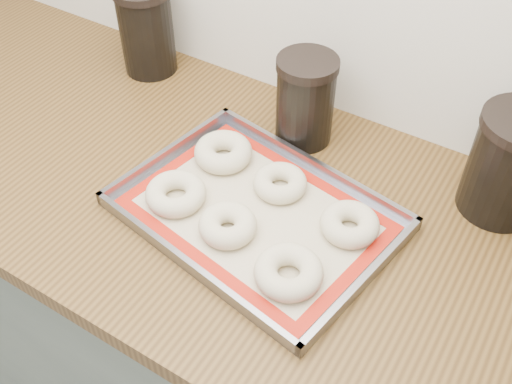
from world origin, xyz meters
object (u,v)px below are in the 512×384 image
Objects in this scene: baking_tray at (256,214)px; bagel_back_mid at (280,183)px; bagel_front_left at (176,194)px; bagel_front_right at (289,272)px; bagel_back_right at (350,224)px; bagel_back_left at (223,152)px; canister_right at (511,165)px; bagel_front_mid at (228,225)px; canister_mid at (305,100)px; canister_left at (146,29)px.

bagel_back_mid reaches higher than baking_tray.
bagel_front_right reaches higher than bagel_front_left.
bagel_back_right reaches higher than baking_tray.
canister_right reaches higher than bagel_back_left.
bagel_front_mid is at bearing -147.38° from bagel_back_right.
bagel_front_right is at bearing -56.04° from bagel_back_mid.
baking_tray is 0.16m from bagel_back_left.
bagel_back_left is 0.62× the size of canister_mid.
bagel_front_right is at bearing -104.89° from bagel_back_right.
bagel_front_left reaches higher than bagel_back_mid.
canister_right is at bearing 45.62° from bagel_back_right.
bagel_back_left reaches higher than bagel_front_left.
bagel_back_left is 1.10× the size of bagel_back_right.
baking_tray is 0.25m from canister_mid.
bagel_front_mid is (0.12, -0.01, 0.00)m from bagel_front_left.
bagel_back_right is at bearing -44.18° from canister_mid.
bagel_back_right reaches higher than bagel_back_mid.
bagel_front_mid is 0.54m from canister_left.
bagel_back_right is 0.27m from canister_mid.
bagel_front_mid reaches higher than bagel_back_right.
canister_mid reaches higher than bagel_back_mid.
baking_tray is 2.64× the size of canister_right.
bagel_front_right reaches higher than bagel_back_mid.
bagel_back_right is 0.64m from canister_left.
canister_left reaches higher than bagel_front_right.
bagel_front_right is at bearing -36.33° from bagel_back_left.
bagel_front_left is 0.98× the size of bagel_back_left.
bagel_front_right is at bearing -12.92° from bagel_front_mid.
canister_right is at bearing 31.16° from bagel_front_left.
bagel_back_left is at bearing -29.17° from canister_left.
canister_mid is at bearing 135.82° from bagel_back_right.
baking_tray is 5.26× the size of bagel_back_mid.
bagel_front_right is 0.61× the size of canister_mid.
canister_left is at bearing 134.62° from bagel_front_left.
bagel_back_mid is at bearing -153.36° from canister_right.
bagel_front_left is 1.09× the size of bagel_front_mid.
bagel_back_left is (-0.24, 0.18, 0.00)m from bagel_front_right.
baking_tray is at bearing -81.56° from canister_mid.
bagel_front_mid is 0.55× the size of canister_mid.
canister_right is (0.34, 0.17, 0.08)m from bagel_back_mid.
bagel_front_mid is 0.98× the size of bagel_back_right.
canister_right is (0.47, 0.16, 0.07)m from bagel_back_left.
canister_mid is (-0.19, 0.18, 0.07)m from bagel_back_right.
baking_tray is 2.86× the size of canister_mid.
bagel_back_left reaches higher than bagel_front_mid.
bagel_front_mid is 1.01× the size of bagel_back_mid.
bagel_front_mid is at bearing -53.66° from bagel_back_left.
bagel_front_left and bagel_back_right have the same top height.
bagel_front_right is 0.56× the size of canister_left.
canister_right reaches higher than baking_tray.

